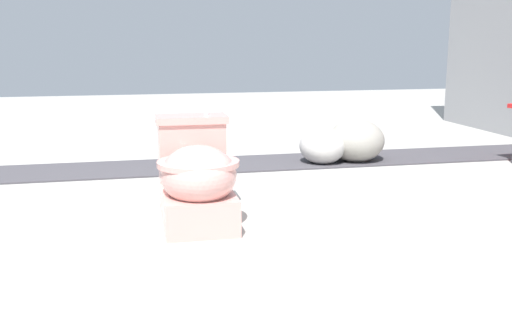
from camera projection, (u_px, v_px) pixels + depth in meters
name	position (u px, v px, depth m)	size (l,w,h in m)	color
ground_plane	(213.00, 210.00, 3.19)	(14.00, 14.00, 0.00)	#A8A59E
gravel_strip	(259.00, 163.00, 4.36)	(0.56, 8.00, 0.01)	#423F44
toilet	(197.00, 179.00, 2.93)	(0.64, 0.40, 0.52)	#E09E93
boulder_near	(356.00, 141.00, 4.41)	(0.41, 0.41, 0.32)	gray
boulder_far	(322.00, 146.00, 4.33)	(0.34, 0.33, 0.27)	#B7B2AD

